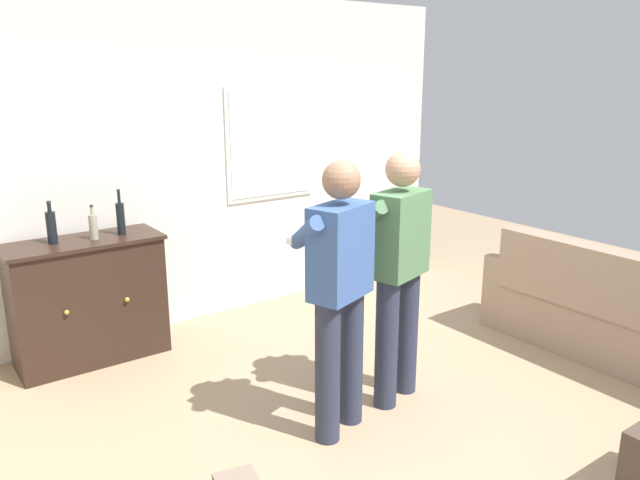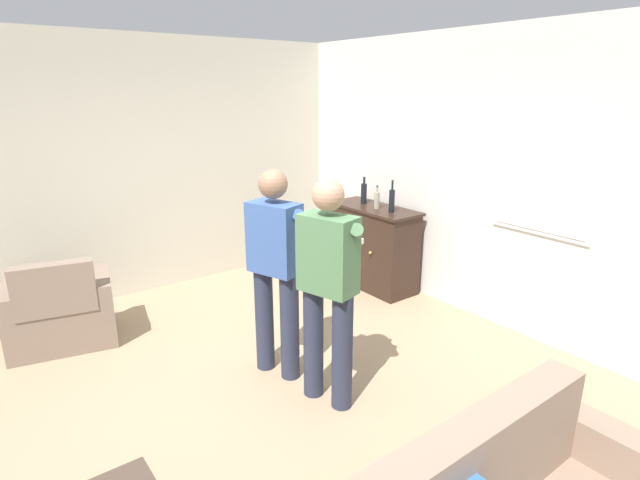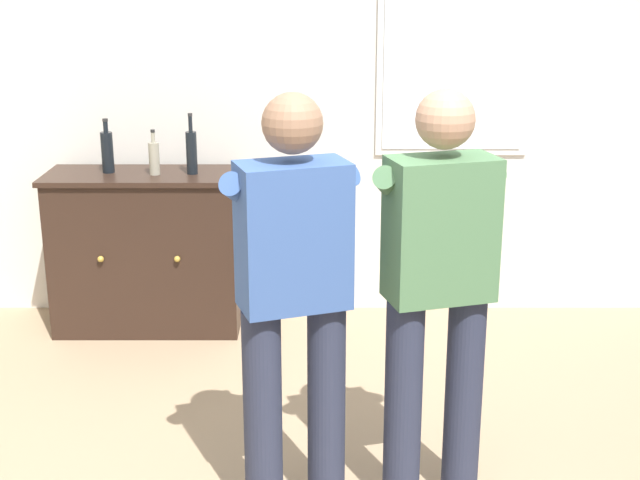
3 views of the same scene
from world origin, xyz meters
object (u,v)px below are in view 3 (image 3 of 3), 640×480
object	(u,v)px
bottle_liquor_amber	(155,157)
person_standing_right	(438,283)
person_standing_left	(294,291)
bottle_spirits_clear	(193,151)
bottle_wine_green	(108,151)
sideboard_cabinet	(148,251)

from	to	relation	value
bottle_liquor_amber	person_standing_right	size ratio (longest dim) A/B	0.15
person_standing_left	person_standing_right	size ratio (longest dim) A/B	1.00
bottle_spirits_clear	person_standing_left	bearing A→B (deg)	-71.39
person_standing_right	bottle_wine_green	bearing A→B (deg)	132.50
bottle_wine_green	bottle_liquor_amber	size ratio (longest dim) A/B	1.21
bottle_spirits_clear	person_standing_right	size ratio (longest dim) A/B	0.21
bottle_spirits_clear	person_standing_left	xyz separation A→B (m)	(0.63, -1.88, -0.15)
bottle_wine_green	person_standing_right	xyz separation A→B (m)	(1.68, -1.83, -0.14)
sideboard_cabinet	person_standing_right	bearing A→B (deg)	-50.74
person_standing_left	person_standing_right	xyz separation A→B (m)	(0.55, 0.09, 0.00)
bottle_wine_green	bottle_spirits_clear	xyz separation A→B (m)	(0.49, -0.03, 0.01)
bottle_liquor_amber	person_standing_right	world-z (taller)	person_standing_right
person_standing_left	bottle_liquor_amber	bearing A→B (deg)	114.43
sideboard_cabinet	bottle_wine_green	distance (m)	0.63
sideboard_cabinet	bottle_wine_green	world-z (taller)	bottle_wine_green
bottle_wine_green	sideboard_cabinet	bearing A→B (deg)	-5.80
person_standing_right	person_standing_left	bearing A→B (deg)	-171.00
sideboard_cabinet	person_standing_right	size ratio (longest dim) A/B	0.67
sideboard_cabinet	bottle_wine_green	size ratio (longest dim) A/B	3.59
bottle_spirits_clear	person_standing_left	size ratio (longest dim) A/B	0.21
bottle_wine_green	bottle_liquor_amber	bearing A→B (deg)	-10.91
bottle_wine_green	bottle_spirits_clear	bearing A→B (deg)	-4.00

